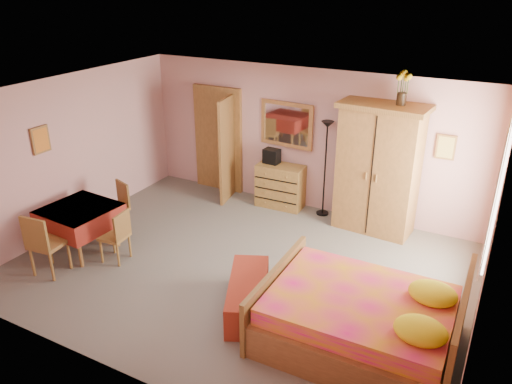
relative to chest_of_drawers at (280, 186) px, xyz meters
The scene contains 23 objects.
floor 2.32m from the chest_of_drawers, 79.43° to the right, with size 6.50×6.50×0.00m, color slate.
ceiling 3.17m from the chest_of_drawers, 79.43° to the right, with size 6.50×6.50×0.00m, color brown.
wall_back 1.01m from the chest_of_drawers, 30.88° to the left, with size 6.50×0.10×2.60m, color #C79090.
wall_front 4.85m from the chest_of_drawers, 84.95° to the right, with size 6.50×0.10×2.60m, color #C79090.
wall_left 3.72m from the chest_of_drawers, 141.53° to the right, with size 0.10×5.00×2.60m, color #C79090.
wall_right 4.39m from the chest_of_drawers, 31.50° to the right, with size 0.10×5.00×2.60m, color #C79090.
doorway 1.62m from the chest_of_drawers, behind, with size 1.06×0.12×2.15m, color #9E6B35.
window 3.92m from the chest_of_drawers, 16.12° to the right, with size 0.08×1.40×1.95m, color white.
picture_left 4.20m from the chest_of_drawers, 134.51° to the right, with size 0.04×0.32×0.42m, color orange.
picture_back 3.00m from the chest_of_drawers, ahead, with size 0.30×0.04×0.40m, color #D8BF59.
chest_of_drawers is the anchor object (origin of this frame).
wall_mirror 1.16m from the chest_of_drawers, 90.00° to the left, with size 1.06×0.06×0.84m, color silver.
stereo 0.59m from the chest_of_drawers, 169.31° to the left, with size 0.29×0.21×0.27m, color black.
floor_lamp 0.96m from the chest_of_drawers, ahead, with size 0.22×0.22×1.76m, color black.
wardrobe 1.94m from the chest_of_drawers, ahead, with size 1.40×0.72×2.20m, color #A26E37.
sunflower_vase 2.90m from the chest_of_drawers, ahead, with size 0.21×0.21×0.53m, color yellow.
bed 3.90m from the chest_of_drawers, 50.82° to the right, with size 2.27×1.78×1.05m, color #E81679.
bench 3.25m from the chest_of_drawers, 71.91° to the right, with size 0.48×1.30×0.43m, color maroon.
dining_table 3.61m from the chest_of_drawers, 124.82° to the right, with size 1.01×1.01×0.74m, color maroon.
chair_south 4.17m from the chest_of_drawers, 118.46° to the right, with size 0.44×0.44×0.98m, color olive.
chair_north 3.02m from the chest_of_drawers, 132.93° to the right, with size 0.39×0.39×0.85m, color #A17236.
chair_west 4.06m from the chest_of_drawers, 133.77° to the right, with size 0.46×0.46×1.02m, color olive.
chair_east 3.26m from the chest_of_drawers, 115.33° to the right, with size 0.37×0.37×0.82m, color #A57737.
Camera 1 is at (3.23, -5.57, 4.07)m, focal length 35.00 mm.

